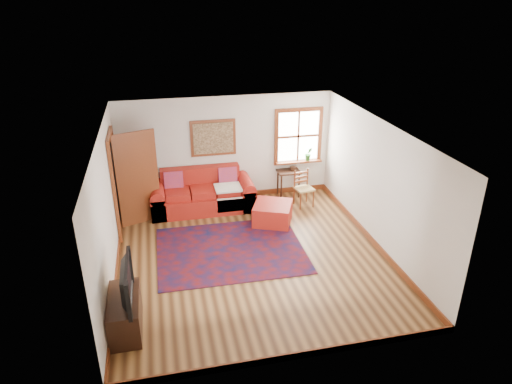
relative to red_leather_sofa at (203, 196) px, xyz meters
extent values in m
plane|color=#482913|center=(0.65, -2.29, -0.31)|extent=(5.50, 5.50, 0.00)
cube|color=silver|center=(0.65, 0.46, 0.94)|extent=(5.00, 0.04, 2.50)
cube|color=silver|center=(0.65, -5.04, 0.94)|extent=(5.00, 0.04, 2.50)
cube|color=silver|center=(-1.85, -2.29, 0.94)|extent=(0.04, 5.50, 2.50)
cube|color=silver|center=(3.15, -2.29, 0.94)|extent=(0.04, 5.50, 2.50)
cube|color=white|center=(0.65, -2.29, 2.19)|extent=(5.00, 5.50, 0.04)
cube|color=brown|center=(0.65, 0.44, -0.25)|extent=(5.00, 0.03, 0.12)
cube|color=brown|center=(-1.83, -2.29, -0.25)|extent=(0.03, 5.50, 0.12)
cube|color=brown|center=(3.14, -2.29, -0.25)|extent=(0.03, 5.50, 0.12)
cube|color=white|center=(2.40, 0.44, 1.14)|extent=(1.00, 0.02, 1.20)
cube|color=brown|center=(2.40, 0.43, 1.79)|extent=(1.18, 0.06, 0.09)
cube|color=brown|center=(2.40, 0.43, 0.50)|extent=(1.18, 0.06, 0.09)
cube|color=brown|center=(1.86, 0.43, 1.14)|extent=(0.09, 0.06, 1.20)
cube|color=brown|center=(2.95, 0.43, 1.14)|extent=(0.09, 0.06, 1.20)
cube|color=brown|center=(2.40, 0.43, 1.14)|extent=(1.00, 0.04, 0.05)
cube|color=brown|center=(2.40, 0.36, 0.52)|extent=(1.15, 0.20, 0.04)
imported|color=#256824|center=(2.65, 0.34, 0.71)|extent=(0.18, 0.15, 0.33)
cube|color=black|center=(-1.84, -0.69, 0.72)|extent=(0.02, 0.90, 2.05)
cube|color=brown|center=(-1.81, -1.19, 0.72)|extent=(0.06, 0.09, 2.05)
cube|color=brown|center=(-1.81, -0.20, 0.72)|extent=(0.06, 0.09, 2.05)
cube|color=brown|center=(-1.81, -0.69, 1.79)|extent=(0.06, 1.08, 0.09)
cube|color=brown|center=(-1.38, -0.40, 0.72)|extent=(0.86, 0.35, 2.05)
cube|color=silver|center=(-1.38, -0.40, 0.82)|extent=(0.56, 0.22, 1.33)
cube|color=brown|center=(0.35, 0.43, 1.24)|extent=(1.05, 0.04, 0.85)
cube|color=tan|center=(0.35, 0.40, 1.24)|extent=(0.92, 0.03, 0.72)
cube|color=#5B0D0D|center=(0.30, -2.00, -0.30)|extent=(2.86, 2.30, 0.02)
cube|color=#A81E15|center=(0.00, -0.06, -0.10)|extent=(2.35, 0.97, 0.41)
cube|color=#A81E15|center=(0.00, 0.29, 0.36)|extent=(1.83, 0.27, 0.51)
cube|color=#A81E15|center=(-1.02, -0.06, -0.05)|extent=(0.33, 0.97, 0.51)
cube|color=#A81E15|center=(1.01, -0.06, -0.05)|extent=(0.33, 0.97, 0.51)
cube|color=red|center=(-0.63, 0.12, 0.39)|extent=(0.43, 0.21, 0.45)
cube|color=red|center=(0.62, 0.12, 0.39)|extent=(0.43, 0.21, 0.45)
cube|color=silver|center=(0.56, -0.24, 0.26)|extent=(0.59, 0.53, 0.04)
cube|color=#A81E15|center=(1.40, -1.06, -0.08)|extent=(1.02, 1.02, 0.45)
cube|color=#321B10|center=(2.13, 0.24, 0.33)|extent=(0.55, 0.41, 0.04)
cylinder|color=#321B10|center=(1.91, 0.07, 0.00)|extent=(0.04, 0.04, 0.62)
cylinder|color=#321B10|center=(2.35, 0.07, 0.00)|extent=(0.04, 0.04, 0.62)
cylinder|color=#321B10|center=(1.91, 0.40, 0.00)|extent=(0.04, 0.04, 0.62)
cylinder|color=#321B10|center=(2.35, 0.40, 0.00)|extent=(0.04, 0.04, 0.62)
cube|color=tan|center=(2.33, -0.39, 0.12)|extent=(0.46, 0.45, 0.04)
cylinder|color=brown|center=(2.19, -0.58, -0.10)|extent=(0.04, 0.04, 0.41)
cylinder|color=brown|center=(2.52, -0.51, -0.10)|extent=(0.04, 0.04, 0.41)
cylinder|color=brown|center=(2.13, -0.26, 0.12)|extent=(0.04, 0.04, 0.86)
cylinder|color=brown|center=(2.47, -0.20, 0.12)|extent=(0.04, 0.04, 0.86)
cube|color=brown|center=(2.30, -0.23, 0.36)|extent=(0.34, 0.09, 0.26)
cube|color=#321B10|center=(-1.60, -3.87, -0.03)|extent=(0.46, 1.01, 0.56)
imported|color=black|center=(-1.58, -3.92, 0.55)|extent=(0.14, 1.04, 0.60)
cylinder|color=silver|center=(-1.55, -3.42, 0.34)|extent=(0.12, 0.12, 0.18)
cylinder|color=#FFA53F|center=(-1.55, -3.42, 0.31)|extent=(0.07, 0.07, 0.12)
camera|label=1|loc=(-0.90, -9.61, 4.40)|focal=32.00mm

